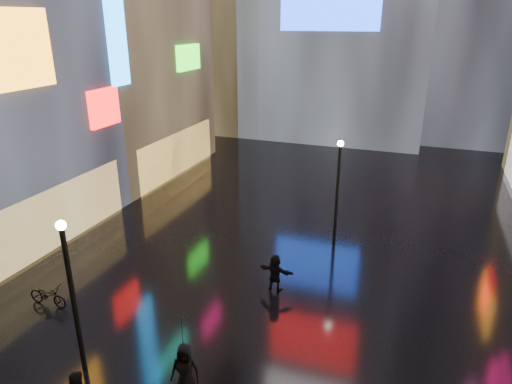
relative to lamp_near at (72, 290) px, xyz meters
The scene contains 8 objects.
ground 13.46m from the lamp_near, 71.54° to the left, with size 140.00×140.00×0.00m, color black.
building_left_far 23.35m from the lamp_near, 122.64° to the left, with size 10.28×12.00×22.00m.
lamp_near is the anchor object (origin of this frame).
lamp_far 12.89m from the lamp_near, 63.83° to the left, with size 0.30×0.30×5.20m.
pedestrian_4 4.10m from the lamp_near, ahead, with size 0.86×0.56×1.76m, color black.
pedestrian_5 8.01m from the lamp_near, 56.54° to the left, with size 1.46×0.47×1.58m, color black.
umbrella_2 3.61m from the lamp_near, ahead, with size 1.04×1.06×0.95m, color black.
bicycle 5.01m from the lamp_near, 147.05° to the left, with size 0.60×1.71×0.90m, color black.
Camera 1 is at (4.94, -1.39, 10.44)m, focal length 32.00 mm.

